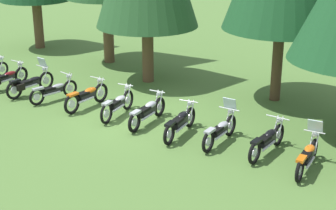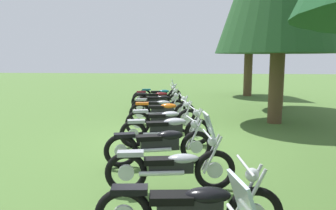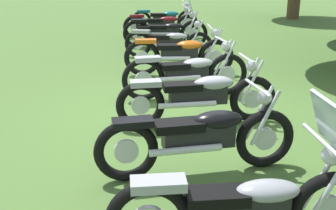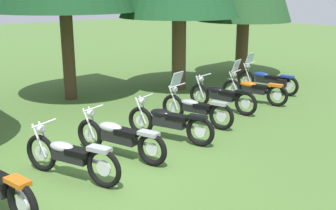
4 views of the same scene
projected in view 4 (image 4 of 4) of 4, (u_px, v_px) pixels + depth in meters
ground_plane at (99, 168)px, 8.22m from camera, size 80.00×80.00×0.00m
motorcycle_5 at (70, 156)px, 7.64m from camera, size 0.88×2.22×1.03m
motorcycle_6 at (119, 137)px, 8.67m from camera, size 0.81×2.37×1.01m
motorcycle_7 at (169, 121)px, 9.69m from camera, size 0.89×2.29×1.01m
motorcycle_8 at (196, 108)px, 10.86m from camera, size 0.73×2.23×1.37m
motorcycle_9 at (221, 96)px, 12.14m from camera, size 0.77×2.34×1.01m
motorcycle_10 at (253, 89)px, 13.00m from camera, size 0.77×2.17×1.35m
motorcycle_11 at (268, 80)px, 14.38m from camera, size 0.72×2.36×1.36m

